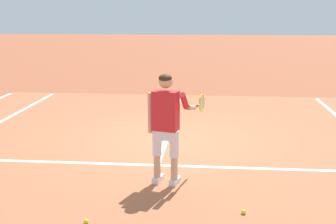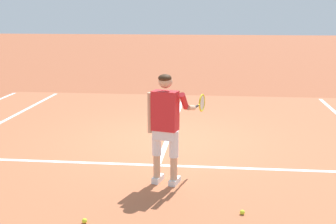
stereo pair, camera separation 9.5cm
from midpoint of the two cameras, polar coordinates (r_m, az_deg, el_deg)
ground_plane at (r=9.35m, az=0.21°, el=-3.56°), size 80.00×80.00×0.00m
court_inner_surface at (r=8.82m, az=-0.16°, el=-4.56°), size 10.98×11.18×0.00m
line_service at (r=7.87m, az=-0.97°, el=-6.73°), size 8.23×0.10×0.01m
line_centre_service at (r=10.92m, az=1.09°, el=-1.14°), size 0.10×6.40×0.01m
tennis_player at (r=6.81m, az=0.19°, el=-1.20°), size 0.85×1.05×1.71m
tennis_ball_near_feet at (r=5.95m, az=-10.04°, el=-13.38°), size 0.07×0.07×0.07m
tennis_ball_by_baseline at (r=6.17m, az=9.81°, el=-12.37°), size 0.07×0.07×0.07m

